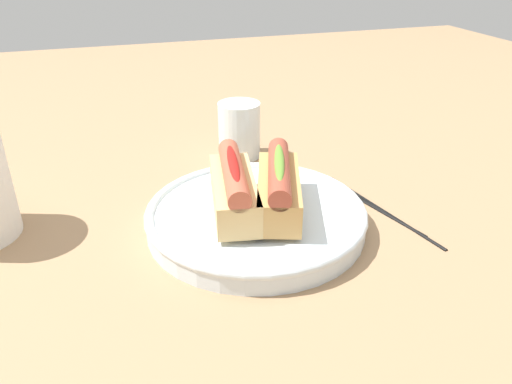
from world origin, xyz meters
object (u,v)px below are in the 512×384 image
at_px(chopstick_near, 363,200).
at_px(chopstick_far, 382,209).
at_px(hotdog_front, 279,186).
at_px(serving_bowl, 256,216).
at_px(hotdog_back, 233,186).
at_px(water_glass, 239,132).

relative_size(chopstick_near, chopstick_far, 1.00).
height_order(hotdog_front, chopstick_far, hotdog_front).
relative_size(serving_bowl, hotdog_back, 1.75).
bearing_deg(hotdog_back, serving_bowl, -106.44).
distance_m(hotdog_front, chopstick_far, 0.16).
height_order(serving_bowl, chopstick_near, serving_bowl).
xyz_separation_m(water_glass, chopstick_far, (-0.23, -0.13, -0.04)).
xyz_separation_m(serving_bowl, chopstick_far, (-0.01, -0.17, -0.01)).
bearing_deg(water_glass, hotdog_front, 175.82).
height_order(serving_bowl, hotdog_back, hotdog_back).
xyz_separation_m(hotdog_front, chopstick_near, (0.03, -0.14, -0.06)).
height_order(hotdog_back, chopstick_near, hotdog_back).
distance_m(water_glass, chopstick_far, 0.27).
distance_m(chopstick_near, chopstick_far, 0.03).
bearing_deg(hotdog_front, chopstick_far, -90.86).
xyz_separation_m(hotdog_front, chopstick_far, (-0.00, -0.15, -0.06)).
height_order(serving_bowl, water_glass, water_glass).
bearing_deg(chopstick_near, chopstick_far, -173.69).
bearing_deg(chopstick_far, hotdog_front, 77.27).
distance_m(hotdog_back, water_glass, 0.23).
bearing_deg(chopstick_far, serving_bowl, 74.83).
bearing_deg(hotdog_front, water_glass, -4.18).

